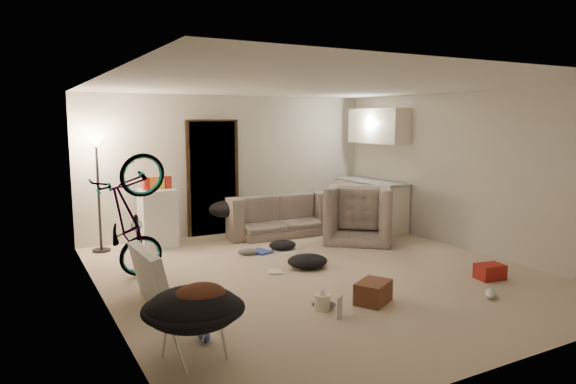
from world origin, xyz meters
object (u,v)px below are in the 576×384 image
mini_fridge (158,218)px  tv_box (150,277)px  armchair (359,219)px  drink_case_a (373,292)px  sofa (274,219)px  bicycle (130,247)px  drink_case_b (490,272)px  saucer_chair (194,318)px  juicer (322,301)px  floor_lamp (97,169)px  kitchen_counter (371,206)px

mini_fridge → tv_box: (-0.78, -2.66, -0.15)m
armchair → drink_case_a: armchair is taller
sofa → tv_box: (-2.87, -2.56, 0.05)m
sofa → bicycle: (-2.87, -1.55, 0.16)m
armchair → bicycle: 4.02m
drink_case_b → sofa: bearing=117.8°
mini_fridge → saucer_chair: size_ratio=1.07×
saucer_chair → juicer: size_ratio=3.61×
drink_case_b → saucer_chair: bearing=-166.0°
sofa → mini_fridge: (-2.09, 0.10, 0.20)m
saucer_chair → sofa: bearing=54.8°
floor_lamp → armchair: floor_lamp is taller
tv_box → bicycle: bearing=88.0°
floor_lamp → tv_box: (0.10, -2.76, -0.98)m
tv_box → drink_case_b: size_ratio=2.85×
bicycle → saucer_chair: size_ratio=1.89×
drink_case_a → juicer: same height
kitchen_counter → tv_box: 5.18m
bicycle → drink_case_b: bicycle is taller
sofa → drink_case_b: sofa is taller
sofa → armchair: armchair is taller
floor_lamp → tv_box: 2.93m
kitchen_counter → drink_case_b: kitchen_counter is taller
tv_box → kitchen_counter: bearing=22.0°
tv_box → drink_case_a: bearing=-29.4°
drink_case_b → armchair: bearing=102.1°
kitchen_counter → drink_case_a: (-2.50, -3.26, -0.32)m
saucer_chair → tv_box: 1.52m
tv_box → drink_case_b: bearing=-18.2°
saucer_chair → bicycle: bearing=90.0°
mini_fridge → saucer_chair: mini_fridge is taller
kitchen_counter → bicycle: 4.86m
sofa → drink_case_a: (-0.65, -3.71, -0.15)m
floor_lamp → sofa: bearing=-3.8°
floor_lamp → armchair: bearing=-17.2°
armchair → drink_case_b: 2.70m
kitchen_counter → drink_case_b: size_ratio=4.36×
kitchen_counter → juicer: size_ratio=6.10×
kitchen_counter → mini_fridge: bearing=172.1°
mini_fridge → drink_case_a: mini_fridge is taller
drink_case_a → juicer: size_ratio=1.75×
kitchen_counter → bicycle: bicycle is taller
kitchen_counter → drink_case_b: (-0.62, -3.30, -0.34)m
sofa → mini_fridge: size_ratio=2.01×
tv_box → floor_lamp: bearing=90.0°
floor_lamp → mini_fridge: floor_lamp is taller
tv_box → saucer_chair: bearing=-92.0°
kitchen_counter → sofa: size_ratio=0.79×
floor_lamp → tv_box: floor_lamp is taller
floor_lamp → drink_case_a: 4.70m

